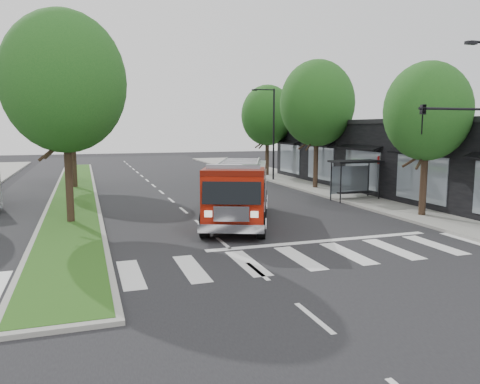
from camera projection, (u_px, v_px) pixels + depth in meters
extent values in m
plane|color=black|center=(223.00, 243.00, 19.15)|extent=(140.00, 140.00, 0.00)
cube|color=gray|center=(355.00, 195.00, 32.46)|extent=(5.00, 80.00, 0.15)
cube|color=gray|center=(75.00, 191.00, 34.17)|extent=(3.00, 50.00, 0.14)
cube|color=#154814|center=(75.00, 190.00, 34.16)|extent=(2.60, 49.50, 0.02)
cube|color=black|center=(411.00, 158.00, 33.54)|extent=(8.00, 30.00, 5.00)
cylinder|color=black|center=(341.00, 183.00, 29.01)|extent=(0.08, 0.08, 2.50)
cylinder|color=black|center=(379.00, 182.00, 29.89)|extent=(0.08, 0.08, 2.50)
cylinder|color=black|center=(331.00, 181.00, 30.13)|extent=(0.08, 0.08, 2.50)
cylinder|color=black|center=(368.00, 180.00, 31.01)|extent=(0.08, 0.08, 2.50)
cube|color=black|center=(356.00, 161.00, 29.83)|extent=(3.20, 1.60, 0.12)
cube|color=#8C99A5|center=(349.00, 180.00, 30.66)|extent=(2.80, 0.04, 1.80)
cube|color=black|center=(355.00, 192.00, 30.11)|extent=(2.40, 0.40, 0.08)
cylinder|color=black|center=(423.00, 182.00, 24.38)|extent=(0.36, 0.36, 3.74)
ellipsoid|color=#0F3713|center=(427.00, 111.00, 23.88)|extent=(4.40, 4.40, 5.06)
cylinder|color=black|center=(316.00, 161.00, 35.61)|extent=(0.36, 0.36, 4.40)
ellipsoid|color=#0F3713|center=(317.00, 103.00, 35.02)|extent=(5.60, 5.60, 6.44)
cylinder|color=black|center=(267.00, 156.00, 45.04)|extent=(0.36, 0.36, 3.96)
ellipsoid|color=#0F3713|center=(267.00, 115.00, 44.50)|extent=(5.00, 5.00, 5.75)
cylinder|color=black|center=(69.00, 177.00, 22.59)|extent=(0.36, 0.36, 4.62)
ellipsoid|color=#0F3713|center=(64.00, 82.00, 21.97)|extent=(5.80, 5.80, 6.67)
cylinder|color=black|center=(74.00, 160.00, 35.76)|extent=(0.36, 0.36, 4.40)
ellipsoid|color=#0F3713|center=(71.00, 103.00, 35.17)|extent=(5.60, 5.60, 6.44)
cube|color=black|center=(471.00, 43.00, 17.51)|extent=(0.45, 0.20, 0.12)
cylinder|color=black|center=(462.00, 109.00, 17.79)|extent=(4.00, 0.10, 0.10)
imported|color=black|center=(423.00, 119.00, 17.28)|extent=(0.18, 0.22, 1.10)
cylinder|color=black|center=(274.00, 136.00, 40.69)|extent=(0.16, 0.16, 8.00)
cylinder|color=black|center=(264.00, 90.00, 39.87)|extent=(1.80, 0.10, 0.10)
cube|color=black|center=(254.00, 90.00, 39.59)|extent=(0.45, 0.20, 0.12)
cube|color=#600E05|center=(239.00, 211.00, 23.46)|extent=(5.75, 9.15, 0.26)
cube|color=#941608|center=(240.00, 187.00, 24.14)|extent=(4.96, 7.21, 2.10)
cube|color=#941608|center=(233.00, 200.00, 20.10)|extent=(3.14, 2.74, 2.20)
cube|color=#B2B2B7|center=(240.00, 166.00, 23.99)|extent=(4.96, 7.21, 0.13)
cylinder|color=#B2B2B7|center=(221.00, 162.00, 24.02)|extent=(2.47, 5.87, 0.10)
cylinder|color=#B2B2B7|center=(258.00, 162.00, 23.90)|extent=(2.47, 5.87, 0.10)
cube|color=silver|center=(231.00, 228.00, 19.04)|extent=(2.66, 1.37, 0.37)
cube|color=#8C99A5|center=(233.00, 167.00, 19.91)|extent=(2.28, 1.21, 0.19)
cylinder|color=black|center=(205.00, 225.00, 20.01)|extent=(0.77, 1.21, 1.15)
cylinder|color=black|center=(261.00, 225.00, 19.86)|extent=(0.77, 1.21, 1.15)
cylinder|color=black|center=(217.00, 207.00, 24.36)|extent=(0.77, 1.21, 1.15)
cylinder|color=black|center=(263.00, 208.00, 24.21)|extent=(0.77, 1.21, 1.15)
cylinder|color=black|center=(222.00, 200.00, 26.85)|extent=(0.77, 1.21, 1.15)
cylinder|color=black|center=(263.00, 200.00, 26.70)|extent=(0.77, 1.21, 1.15)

